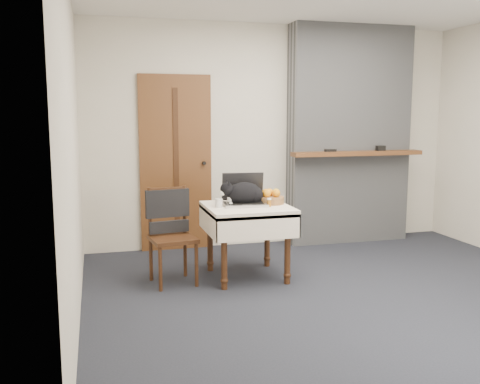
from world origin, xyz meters
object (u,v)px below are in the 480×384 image
object	(u,v)px
pill_bottle	(269,202)
chair	(170,222)
fruit_basket	(271,198)
side_table	(247,217)
laptop	(244,197)
cat	(245,194)
door	(176,163)
cream_jar	(219,203)

from	to	relation	value
pill_bottle	chair	distance (m)	0.95
fruit_basket	chair	bearing A→B (deg)	177.88
side_table	laptop	world-z (taller)	laptop
cat	fruit_basket	world-z (taller)	cat
door	cat	size ratio (longest dim) A/B	3.86
door	pill_bottle	distance (m)	1.55
door	pill_bottle	size ratio (longest dim) A/B	24.65
door	fruit_basket	bearing A→B (deg)	-58.92
door	pill_bottle	xyz separation A→B (m)	(0.67, -1.38, -0.26)
cat	cream_jar	bearing A→B (deg)	-170.99
door	side_table	xyz separation A→B (m)	(0.49, -1.27, -0.41)
laptop	chair	distance (m)	0.75
laptop	cream_jar	size ratio (longest dim) A/B	5.53
side_table	pill_bottle	bearing A→B (deg)	-31.93
fruit_basket	pill_bottle	bearing A→B (deg)	-114.07
cat	pill_bottle	world-z (taller)	cat
fruit_basket	side_table	bearing A→B (deg)	-170.53
side_table	chair	size ratio (longest dim) A/B	0.88
side_table	cat	size ratio (longest dim) A/B	1.50
laptop	chair	bearing A→B (deg)	-174.00
door	laptop	bearing A→B (deg)	-68.31
door	side_table	distance (m)	1.42
door	cat	world-z (taller)	door
laptop	pill_bottle	world-z (taller)	laptop
cream_jar	fruit_basket	size ratio (longest dim) A/B	0.32
cream_jar	pill_bottle	xyz separation A→B (m)	(0.46, -0.10, 0.00)
laptop	chair	world-z (taller)	laptop
cat	fruit_basket	size ratio (longest dim) A/B	2.06
cream_jar	pill_bottle	size ratio (longest dim) A/B	0.98
cream_jar	fruit_basket	xyz separation A→B (m)	(0.53, 0.06, 0.02)
laptop	cat	distance (m)	0.04
side_table	laptop	distance (m)	0.20
chair	side_table	bearing A→B (deg)	-14.36
laptop	cat	size ratio (longest dim) A/B	0.85
side_table	cream_jar	distance (m)	0.32
side_table	cat	bearing A→B (deg)	105.87
chair	fruit_basket	bearing A→B (deg)	-10.36
door	cat	distance (m)	1.32
laptop	cat	bearing A→B (deg)	-86.16
side_table	fruit_basket	size ratio (longest dim) A/B	3.11
door	cream_jar	xyz separation A→B (m)	(0.21, -1.28, -0.26)
side_table	cream_jar	bearing A→B (deg)	-176.42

